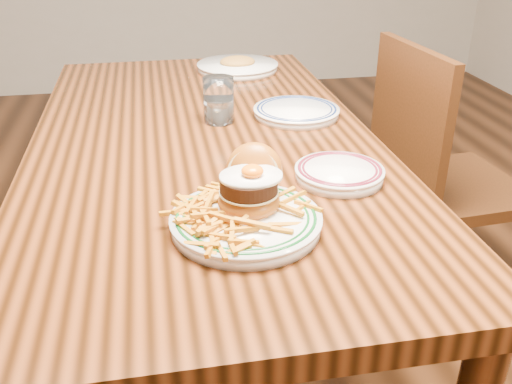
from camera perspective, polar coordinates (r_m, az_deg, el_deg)
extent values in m
plane|color=black|center=(1.86, -4.22, -16.50)|extent=(6.00, 6.00, 0.00)
cube|color=black|center=(1.46, -5.17, 4.69)|extent=(0.85, 1.60, 0.05)
cylinder|color=black|center=(2.29, -15.85, 2.11)|extent=(0.07, 0.07, 0.70)
cylinder|color=black|center=(2.33, 2.26, 3.58)|extent=(0.07, 0.07, 0.70)
cube|color=#421F0D|center=(1.98, 19.03, 0.35)|extent=(0.45, 0.45, 0.04)
cube|color=#421F0D|center=(1.79, 15.01, 6.75)|extent=(0.06, 0.43, 0.45)
cylinder|color=#421F0D|center=(2.31, 19.63, -2.22)|extent=(0.04, 0.04, 0.41)
cylinder|color=#421F0D|center=(2.14, 11.46, -3.53)|extent=(0.04, 0.04, 0.41)
cylinder|color=#421F0D|center=(1.88, 16.20, -8.93)|extent=(0.04, 0.04, 0.41)
cylinder|color=white|center=(1.02, -1.01, -3.22)|extent=(0.27, 0.27, 0.02)
cylinder|color=white|center=(1.02, -1.01, -2.57)|extent=(0.27, 0.27, 0.01)
torus|color=#0C4818|center=(1.01, -1.01, -2.47)|extent=(0.25, 0.25, 0.01)
torus|color=#0C4818|center=(1.01, -1.01, -2.47)|extent=(0.23, 0.23, 0.01)
ellipsoid|color=#9A4613|center=(1.04, -0.72, -0.93)|extent=(0.11, 0.11, 0.05)
cylinder|color=beige|center=(1.03, -0.72, 0.01)|extent=(0.11, 0.11, 0.00)
cylinder|color=black|center=(1.02, -0.73, 0.77)|extent=(0.11, 0.11, 0.03)
ellipsoid|color=white|center=(1.01, -0.50, 1.59)|extent=(0.11, 0.09, 0.01)
ellipsoid|color=#FF6505|center=(1.01, -0.37, 2.10)|extent=(0.04, 0.04, 0.02)
ellipsoid|color=#9A4613|center=(1.08, -0.18, 2.14)|extent=(0.13, 0.12, 0.12)
cylinder|color=beige|center=(1.07, -0.32, 1.66)|extent=(0.11, 0.06, 0.10)
cylinder|color=white|center=(1.22, 8.32, 1.66)|extent=(0.18, 0.18, 0.02)
cylinder|color=white|center=(1.21, 8.36, 2.21)|extent=(0.19, 0.19, 0.01)
torus|color=#591422|center=(1.21, 8.36, 2.31)|extent=(0.18, 0.18, 0.01)
torus|color=#591422|center=(1.21, 8.36, 2.31)|extent=(0.16, 0.16, 0.01)
cube|color=silver|center=(1.23, 9.17, 2.54)|extent=(0.08, 0.10, 0.00)
cylinder|color=white|center=(1.58, 4.06, 7.87)|extent=(0.23, 0.23, 0.02)
cylinder|color=white|center=(1.58, 4.07, 8.27)|extent=(0.24, 0.24, 0.01)
torus|color=#0F204F|center=(1.58, 4.07, 8.33)|extent=(0.22, 0.22, 0.01)
torus|color=#0F204F|center=(1.58, 4.07, 8.33)|extent=(0.20, 0.20, 0.00)
cylinder|color=white|center=(1.52, -3.76, 9.17)|extent=(0.08, 0.08, 0.12)
cylinder|color=silver|center=(1.53, -3.73, 8.16)|extent=(0.07, 0.07, 0.06)
cylinder|color=white|center=(2.03, -1.86, 12.29)|extent=(0.28, 0.28, 0.02)
cylinder|color=white|center=(2.03, -1.86, 12.65)|extent=(0.28, 0.28, 0.01)
ellipsoid|color=#B87834|center=(2.03, -1.87, 12.90)|extent=(0.12, 0.10, 0.04)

